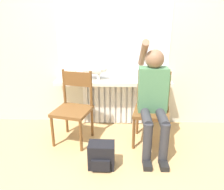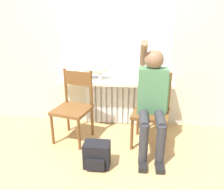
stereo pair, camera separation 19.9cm
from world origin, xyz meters
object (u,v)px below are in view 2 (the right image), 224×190
(chair_left, at_px, (74,106))
(backpack, at_px, (97,155))
(cat, at_px, (96,70))
(chair_right, at_px, (151,109))
(person, at_px, (152,97))

(chair_left, bearing_deg, backpack, -41.23)
(cat, distance_m, backpack, 1.23)
(chair_right, distance_m, cat, 0.96)
(chair_left, distance_m, backpack, 0.76)
(backpack, bearing_deg, chair_left, 125.40)
(chair_right, height_order, backpack, chair_right)
(chair_left, xyz_separation_m, backpack, (0.40, -0.56, -0.32))
(cat, bearing_deg, backpack, -80.14)
(chair_left, height_order, chair_right, same)
(person, relative_size, cat, 2.82)
(cat, bearing_deg, person, -36.17)
(chair_left, height_order, cat, cat)
(cat, xyz_separation_m, backpack, (0.17, -1.00, -0.70))
(person, height_order, backpack, person)
(chair_left, height_order, person, person)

